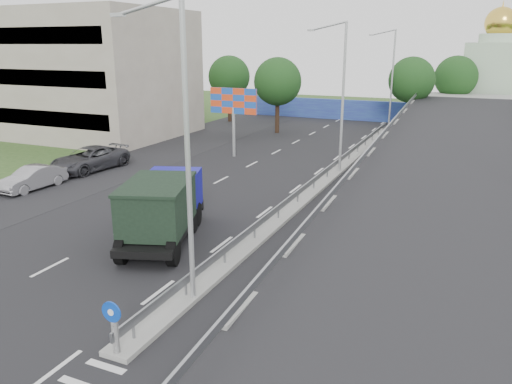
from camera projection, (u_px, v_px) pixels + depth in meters
The scene contains 21 objects.
road_surface at pixel (263, 190), 31.32m from camera, with size 26.00×90.00×0.04m, color black.
parking_strip at pixel (100, 170), 36.39m from camera, with size 8.00×90.00×0.05m, color black.
median at pixel (327, 179), 33.63m from camera, with size 1.00×44.00×0.20m, color gray.
overpass_ramp at pixel (448, 165), 30.24m from camera, with size 10.00×50.00×3.50m.
median_guardrail at pixel (328, 169), 33.44m from camera, with size 0.09×44.00×0.71m.
sign_bollard at pixel (114, 327), 14.24m from camera, with size 0.64×0.23×1.67m.
lamp_post_near at pixel (182, 140), 16.19m from camera, with size 2.74×0.18×10.08m.
lamp_post_mid at pixel (341, 90), 33.71m from camera, with size 2.74×0.18×10.08m.
lamp_post_far at pixel (391, 75), 51.23m from camera, with size 2.74×0.18×10.08m.
beige_building at pixel (66, 73), 50.64m from camera, with size 24.00×14.00×12.00m, color gray.
blue_wall at pixel (361, 111), 59.40m from camera, with size 30.00×0.50×2.40m, color #2A2B9A.
church at pixel (494, 75), 59.78m from camera, with size 7.00×7.00×13.80m.
billboard at pixel (233, 105), 39.48m from camera, with size 4.00×0.24×5.50m.
tree_left_mid at pixel (278, 82), 50.09m from camera, with size 4.80×4.80×7.60m.
tree_median_far at pixel (412, 80), 52.43m from camera, with size 4.80×4.80×7.60m.
tree_left_far at pixel (229, 77), 57.59m from camera, with size 4.80×4.80×7.60m.
tree_ramp_far at pixel (456, 77), 57.00m from camera, with size 4.80×4.80×7.60m.
dump_truck at pixel (163, 206), 22.84m from camera, with size 4.64×7.35×3.05m.
parked_car_b at pixel (33, 178), 31.32m from camera, with size 1.53×4.39×1.45m, color gray.
parked_car_c at pixel (89, 159), 36.03m from camera, with size 2.78×6.03×1.68m, color #36363B.
parked_car_d at pixel (96, 159), 36.52m from camera, with size 2.07×5.10×1.48m, color gray.
Camera 1 is at (8.81, -7.65, 8.79)m, focal length 35.00 mm.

